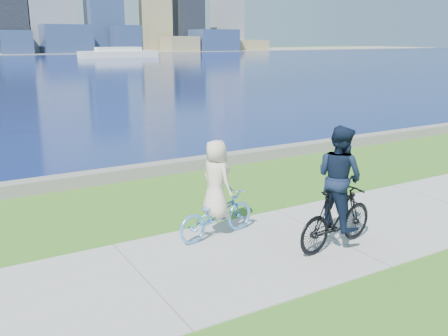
# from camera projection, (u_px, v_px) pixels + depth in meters

# --- Properties ---
(ground) EXTENTS (320.00, 320.00, 0.00)m
(ground) POSITION_uv_depth(u_px,v_px,m) (146.00, 281.00, 8.47)
(ground) COLOR #33671B
(ground) RESTS_ON ground
(concrete_path) EXTENTS (80.00, 3.50, 0.02)m
(concrete_path) POSITION_uv_depth(u_px,v_px,m) (146.00, 281.00, 8.46)
(concrete_path) COLOR #9C9B97
(concrete_path) RESTS_ON ground
(seawall) EXTENTS (90.00, 0.50, 0.35)m
(seawall) POSITION_uv_depth(u_px,v_px,m) (60.00, 182.00, 13.59)
(seawall) COLOR slate
(seawall) RESTS_ON ground
(ferry_far) EXTENTS (15.04, 4.30, 2.04)m
(ferry_far) POSITION_uv_depth(u_px,v_px,m) (118.00, 53.00, 97.52)
(ferry_far) COLOR silver
(ferry_far) RESTS_ON ground
(cyclist_woman) EXTENTS (0.91, 1.92, 2.03)m
(cyclist_woman) POSITION_uv_depth(u_px,v_px,m) (216.00, 202.00, 10.14)
(cyclist_woman) COLOR #63A9F1
(cyclist_woman) RESTS_ON ground
(cyclist_man) EXTENTS (0.86, 2.08, 2.42)m
(cyclist_man) POSITION_uv_depth(u_px,v_px,m) (338.00, 198.00, 9.56)
(cyclist_man) COLOR black
(cyclist_man) RESTS_ON ground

